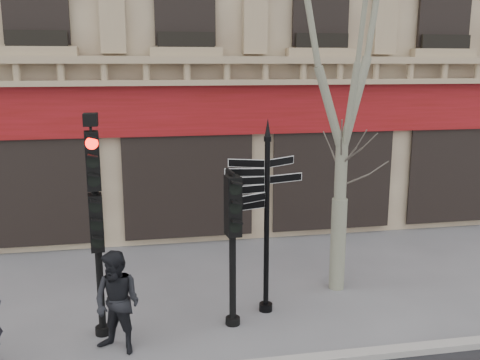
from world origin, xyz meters
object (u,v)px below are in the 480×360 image
Objects in this scene: traffic_signal_main at (95,199)px; plane_tree at (347,30)px; traffic_signal_secondary at (232,222)px; fingerpost at (267,185)px; pedestrian_b at (117,303)px.

plane_tree is (4.85, 1.15, 2.91)m from traffic_signal_main.
traffic_signal_main is at bearing 173.22° from traffic_signal_secondary.
traffic_signal_secondary is at bearing -154.10° from plane_tree.
fingerpost reaches higher than pedestrian_b.
fingerpost is at bearing 25.44° from traffic_signal_secondary.
plane_tree is 4.38× the size of pedestrian_b.
pedestrian_b is (-2.05, -0.59, -1.10)m from traffic_signal_secondary.
traffic_signal_main is at bearing 148.70° from pedestrian_b.
plane_tree is (2.49, 1.21, 3.43)m from traffic_signal_secondary.
traffic_signal_secondary is 1.61× the size of pedestrian_b.
fingerpost reaches higher than traffic_signal_secondary.
pedestrian_b is (0.31, -0.65, -1.62)m from traffic_signal_main.
traffic_signal_main reaches higher than fingerpost.
traffic_signal_main is (-3.09, -0.37, -0.04)m from fingerpost.
plane_tree is at bearing 18.23° from fingerpost.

